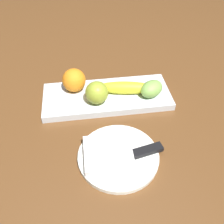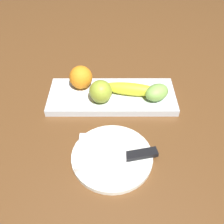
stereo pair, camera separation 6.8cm
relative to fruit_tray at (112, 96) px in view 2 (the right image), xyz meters
name	(u,v)px [view 2 (the right image)]	position (x,y,z in m)	size (l,w,h in m)	color
ground_plane	(102,94)	(0.03, -0.02, -0.01)	(2.40, 2.40, 0.00)	brown
fruit_tray	(112,96)	(0.00, 0.00, 0.00)	(0.39, 0.16, 0.02)	silver
apple	(100,92)	(0.04, 0.03, 0.04)	(0.07, 0.07, 0.07)	#95A831
banana	(131,89)	(-0.06, 0.00, 0.03)	(0.18, 0.04, 0.04)	yellow
orange_near_apple	(81,77)	(0.10, -0.04, 0.05)	(0.07, 0.07, 0.07)	orange
grape_bunch	(157,92)	(-0.13, 0.02, 0.03)	(0.07, 0.05, 0.05)	#84B852
dinner_plate	(112,157)	(0.00, 0.22, 0.00)	(0.20, 0.20, 0.01)	white
folded_napkin	(102,153)	(0.03, 0.22, 0.01)	(0.12, 0.11, 0.02)	white
knife	(133,156)	(-0.05, 0.23, 0.01)	(0.18, 0.06, 0.01)	silver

